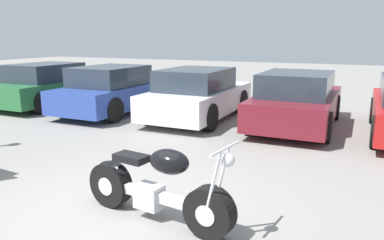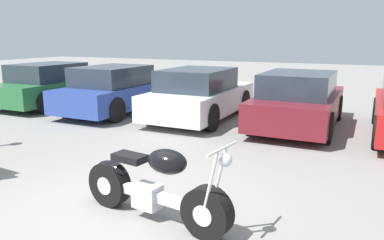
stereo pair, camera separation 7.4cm
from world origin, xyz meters
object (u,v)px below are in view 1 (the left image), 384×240
Objects in this scene: parked_car_blue at (114,90)px; parked_car_white at (198,95)px; parked_car_maroon at (297,101)px; parked_car_green at (50,85)px; motorcycle at (155,187)px.

parked_car_blue is 1.00× the size of parked_car_white.
parked_car_blue is at bearing -176.27° from parked_car_maroon.
parked_car_blue and parked_car_maroon have the same top height.
parked_car_green is 1.00× the size of parked_car_blue.
parked_car_blue is (-4.57, 5.43, 0.24)m from motorcycle.
parked_car_white is 2.66m from parked_car_maroon.
parked_car_white is at bearing 1.75° from parked_car_green.
parked_car_blue and parked_car_white have the same top height.
motorcycle is 9.09m from parked_car_green.
parked_car_white is (2.65, 0.23, 0.00)m from parked_car_blue.
parked_car_maroon is (7.96, 0.27, 0.00)m from parked_car_green.
parked_car_maroon is at bearing 1.97° from parked_car_green.
parked_car_green is 7.97m from parked_car_maroon.
parked_car_maroon reaches higher than motorcycle.
parked_car_blue reaches higher than motorcycle.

